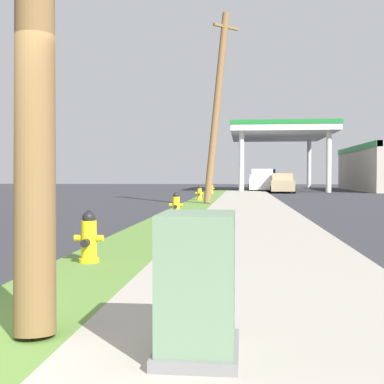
{
  "coord_description": "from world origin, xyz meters",
  "views": [
    {
      "loc": [
        2.71,
        -2.91,
        1.36
      ],
      "look_at": [
        1.16,
        12.55,
        0.86
      ],
      "focal_mm": 46.68,
      "sensor_mm": 36.0,
      "label": 1
    }
  ],
  "objects": [
    {
      "name": "fire_hydrant_second",
      "position": [
        0.69,
        12.27,
        0.45
      ],
      "size": [
        0.42,
        0.38,
        0.74
      ],
      "color": "yellow",
      "rests_on": "grass_verge"
    },
    {
      "name": "utility_cabinet",
      "position": [
        2.41,
        0.49,
        0.57
      ],
      "size": [
        0.57,
        0.73,
        0.99
      ],
      "color": "slate",
      "rests_on": "sidewalk_slab"
    },
    {
      "name": "truck_white_on_apron",
      "position": [
        4.46,
        41.02,
        0.91
      ],
      "size": [
        2.44,
        5.52,
        1.97
      ],
      "color": "white",
      "rests_on": "ground"
    },
    {
      "name": "fire_hydrant_fourth",
      "position": [
        0.55,
        32.4,
        0.45
      ],
      "size": [
        0.42,
        0.38,
        0.74
      ],
      "color": "yellow",
      "rests_on": "grass_verge"
    },
    {
      "name": "fire_hydrant_third",
      "position": [
        0.53,
        22.56,
        0.45
      ],
      "size": [
        0.42,
        0.37,
        0.74
      ],
      "color": "yellow",
      "rests_on": "grass_verge"
    },
    {
      "name": "utility_pole_midground",
      "position": [
        1.55,
        19.88,
        4.56
      ],
      "size": [
        1.61,
        1.42,
        8.72
      ],
      "color": "olive",
      "rests_on": "grass_verge"
    },
    {
      "name": "truck_navy_at_forecourt",
      "position": [
        4.64,
        44.27,
        0.91
      ],
      "size": [
        2.47,
        5.53,
        1.97
      ],
      "color": "navy",
      "rests_on": "ground"
    },
    {
      "name": "car_tan_by_near_pump",
      "position": [
        5.91,
        37.8,
        0.72
      ],
      "size": [
        2.08,
        4.56,
        1.57
      ],
      "color": "tan",
      "rests_on": "ground"
    },
    {
      "name": "fire_hydrant_nearest",
      "position": [
        0.53,
        4.02,
        0.45
      ],
      "size": [
        0.42,
        0.38,
        0.74
      ],
      "color": "yellow",
      "rests_on": "grass_verge"
    },
    {
      "name": "gas_station_canopy",
      "position": [
        13.75,
        44.85,
        2.83
      ],
      "size": [
        17.25,
        15.56,
        5.92
      ],
      "color": "silver",
      "rests_on": "ground"
    }
  ]
}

